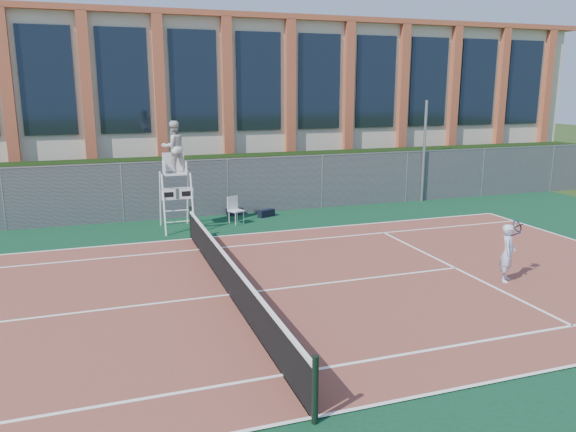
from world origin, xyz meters
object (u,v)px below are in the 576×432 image
object	(u,v)px
umpire_chair	(174,150)
tennis_player	(508,253)
steel_pole	(424,152)
plastic_chair	(234,208)

from	to	relation	value
umpire_chair	tennis_player	size ratio (longest dim) A/B	2.52
steel_pole	plastic_chair	size ratio (longest dim) A/B	4.38
steel_pole	tennis_player	distance (m)	10.80
steel_pole	tennis_player	bearing A→B (deg)	-110.53
steel_pole	plastic_chair	distance (m)	9.14
plastic_chair	tennis_player	xyz separation A→B (m)	(5.12, -8.56, 0.18)
steel_pole	tennis_player	xyz separation A→B (m)	(-3.76, -10.03, -1.41)
umpire_chair	steel_pole	bearing A→B (deg)	8.51
umpire_chair	tennis_player	distance (m)	11.27
steel_pole	tennis_player	size ratio (longest dim) A/B	2.87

